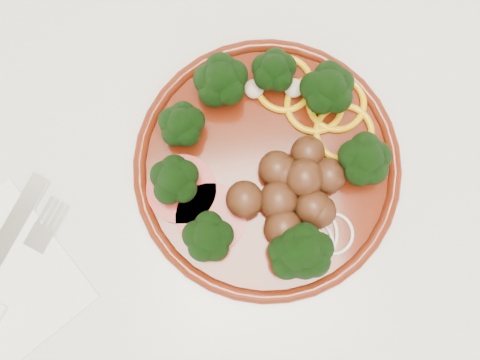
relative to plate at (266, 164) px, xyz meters
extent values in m
cube|color=silver|center=(0.11, 0.02, -0.49)|extent=(2.40, 0.60, 0.87)
cube|color=silver|center=(0.11, 0.02, -0.04)|extent=(2.40, 0.60, 0.03)
cylinder|color=#4F1608|center=(0.00, 0.00, -0.02)|extent=(0.28, 0.28, 0.01)
torus|color=#4F1608|center=(0.00, 0.00, -0.01)|extent=(0.28, 0.28, 0.01)
sphere|color=#4B2412|center=(0.06, -0.02, 0.01)|extent=(0.04, 0.04, 0.04)
sphere|color=#4B2412|center=(0.01, -0.04, 0.01)|extent=(0.04, 0.04, 0.04)
sphere|color=#4B2412|center=(0.04, -0.05, 0.01)|extent=(0.04, 0.04, 0.04)
sphere|color=#4B2412|center=(-0.03, -0.03, 0.01)|extent=(0.04, 0.04, 0.04)
sphere|color=#4B2412|center=(0.03, -0.02, 0.01)|extent=(0.04, 0.04, 0.04)
sphere|color=#4B2412|center=(0.01, -0.01, 0.01)|extent=(0.04, 0.04, 0.04)
sphere|color=#4B2412|center=(0.04, 0.00, 0.01)|extent=(0.04, 0.04, 0.04)
sphere|color=#4B2412|center=(0.01, -0.07, 0.01)|extent=(0.04, 0.04, 0.04)
sphere|color=#4B2412|center=(0.04, -0.06, 0.01)|extent=(0.04, 0.04, 0.04)
sphere|color=#4B2412|center=(0.01, -0.01, 0.01)|extent=(0.04, 0.04, 0.04)
torus|color=#D79D08|center=(0.06, 0.06, -0.01)|extent=(0.06, 0.06, 0.01)
torus|color=#D79D08|center=(0.09, 0.02, -0.01)|extent=(0.06, 0.06, 0.01)
torus|color=#D79D08|center=(0.03, 0.08, -0.01)|extent=(0.06, 0.06, 0.01)
torus|color=#D79D08|center=(0.08, 0.05, -0.01)|extent=(0.06, 0.06, 0.01)
cylinder|color=#720A07|center=(-0.09, -0.01, -0.01)|extent=(0.07, 0.07, 0.01)
cylinder|color=#720A07|center=(-0.06, -0.05, -0.01)|extent=(0.07, 0.07, 0.01)
torus|color=beige|center=(0.03, -0.08, -0.01)|extent=(0.05, 0.05, 0.00)
torus|color=beige|center=(0.06, -0.08, -0.01)|extent=(0.04, 0.04, 0.00)
torus|color=beige|center=(0.03, -0.08, -0.01)|extent=(0.06, 0.06, 0.00)
ellipsoid|color=#C6B793|center=(0.00, 0.08, 0.00)|extent=(0.02, 0.02, 0.01)
ellipsoid|color=#C6B793|center=(-0.07, 0.06, 0.00)|extent=(0.02, 0.02, 0.01)
ellipsoid|color=#C6B793|center=(0.04, 0.08, 0.00)|extent=(0.02, 0.02, 0.01)
cube|color=silver|center=(-0.27, -0.03, -0.02)|extent=(0.09, 0.11, 0.00)
cube|color=silver|center=(-0.24, -0.04, -0.02)|extent=(0.03, 0.04, 0.00)
cube|color=silver|center=(-0.22, -0.02, -0.02)|extent=(0.02, 0.03, 0.00)
cube|color=silver|center=(-0.22, -0.02, -0.02)|extent=(0.02, 0.03, 0.00)
cube|color=silver|center=(-0.23, -0.01, -0.02)|extent=(0.02, 0.03, 0.00)
cube|color=silver|center=(-0.23, -0.01, -0.02)|extent=(0.02, 0.03, 0.00)
camera|label=1|loc=(-0.04, -0.10, 0.60)|focal=45.00mm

